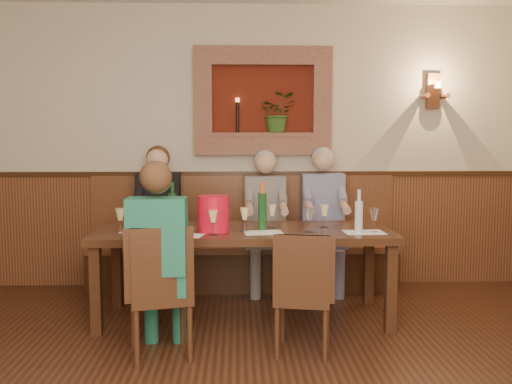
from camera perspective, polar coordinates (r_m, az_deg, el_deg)
room_shell at (r=2.77m, az=-0.83°, el=13.42°), size 6.04×6.04×2.82m
wainscoting at (r=2.90m, az=-0.79°, el=-12.96°), size 6.02×6.02×1.15m
wall_niche at (r=5.71m, az=1.09°, el=8.63°), size 1.36×0.30×1.06m
wall_sconce at (r=6.02m, az=17.31°, el=9.53°), size 0.25×0.20×0.35m
dining_table at (r=4.68m, az=-1.21°, el=-4.64°), size 2.40×0.90×0.75m
bench at (r=5.67m, az=-1.31°, el=-6.38°), size 3.00×0.45×1.11m
chair_near_left at (r=4.04m, az=-9.50°, el=-12.33°), size 0.49×0.49×0.92m
chair_near_right at (r=4.08m, az=4.71°, el=-12.40°), size 0.45×0.45×0.86m
person_bench_left at (r=5.57m, az=-9.79°, el=-3.99°), size 0.42×0.51×1.41m
person_bench_mid at (r=5.53m, az=0.94°, el=-4.20°), size 0.40×0.49×1.37m
person_bench_right at (r=5.58m, az=6.77°, el=-4.00°), size 0.41×0.50×1.40m
person_chair_front at (r=3.97m, az=-9.62°, el=-8.35°), size 0.39×0.48×1.35m
spittoon_bucket at (r=4.54m, az=-4.28°, el=-2.19°), size 0.28×0.28×0.29m
wine_bottle_green_a at (r=4.60m, az=0.64°, el=-1.86°), size 0.08×0.08×0.39m
wine_bottle_green_b at (r=4.79m, az=-8.35°, el=-1.69°), size 0.07×0.07×0.38m
water_bottle at (r=4.50m, az=10.24°, el=-2.40°), size 0.08×0.08×0.35m
tasting_sheet_a at (r=4.64m, az=-11.39°, el=-3.88°), size 0.35×0.29×0.00m
tasting_sheet_b at (r=4.50m, az=0.74°, el=-4.07°), size 0.31×0.24×0.00m
tasting_sheet_c at (r=4.59m, az=10.75°, el=-3.97°), size 0.32×0.24×0.00m
tasting_sheet_d at (r=4.40m, az=-6.96°, el=-4.32°), size 0.28×0.23×0.00m
wine_glass_0 at (r=4.62m, az=-13.43°, el=-2.78°), size 0.08×0.08×0.19m
wine_glass_1 at (r=4.86m, az=-10.33°, el=-2.31°), size 0.08×0.08×0.19m
wine_glass_2 at (r=4.47m, az=-9.16°, el=-2.98°), size 0.08×0.08×0.19m
wine_glass_3 at (r=4.77m, az=-4.49°, el=-2.38°), size 0.08×0.08×0.19m
wine_glass_4 at (r=4.55m, az=-1.15°, el=-2.76°), size 0.08×0.08×0.19m
wine_glass_5 at (r=4.74m, az=1.61°, el=-2.41°), size 0.08×0.08×0.19m
wine_glass_6 at (r=4.53m, az=5.37°, el=-2.81°), size 0.08×0.08×0.19m
wine_glass_7 at (r=4.77m, az=6.87°, el=-2.40°), size 0.08×0.08×0.19m
wine_glass_8 at (r=4.59m, az=11.72°, el=-2.79°), size 0.08×0.08×0.19m
wine_glass_9 at (r=4.41m, az=-4.31°, el=-3.05°), size 0.08×0.08×0.19m
wine_glass_10 at (r=4.63m, az=-4.47°, el=-2.63°), size 0.08×0.08×0.19m
wine_glass_11 at (r=4.83m, az=-10.79°, el=-2.36°), size 0.08×0.08×0.19m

